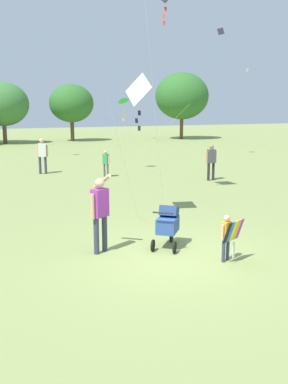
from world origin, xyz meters
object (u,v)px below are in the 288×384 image
(stroller, at_px, (168,223))
(person_sitting_far, at_px, (211,159))
(person_adult_flyer, at_px, (100,208))
(kite_green_novelty, at_px, (124,102))
(child_with_butterfly_kite, at_px, (228,234))
(person_couple_left, at_px, (42,153))
(person_red_shirt, at_px, (106,161))
(kite_adult_black, at_px, (138,93))

(stroller, xyz_separation_m, person_sitting_far, (5.95, 7.70, 0.36))
(person_adult_flyer, bearing_deg, kite_green_novelty, 67.14)
(person_adult_flyer, height_order, stroller, person_adult_flyer)
(child_with_butterfly_kite, distance_m, person_sitting_far, 10.46)
(stroller, xyz_separation_m, person_couple_left, (-0.79, 12.61, 0.44))
(person_adult_flyer, height_order, person_red_shirt, person_adult_flyer)
(stroller, bearing_deg, person_sitting_far, 52.29)
(kite_green_novelty, bearing_deg, person_adult_flyer, -112.86)
(child_with_butterfly_kite, relative_size, stroller, 1.01)
(child_with_butterfly_kite, xyz_separation_m, person_couple_left, (-1.55, 13.99, 0.42))
(person_adult_flyer, xyz_separation_m, person_couple_left, (0.81, 12.35, -0.01))
(child_with_butterfly_kite, bearing_deg, stroller, 118.71)
(kite_green_novelty, bearing_deg, person_couple_left, 172.14)
(kite_adult_black, xyz_separation_m, person_red_shirt, (1.48, 7.74, -2.94))
(kite_adult_black, distance_m, kite_green_novelty, 9.79)
(person_sitting_far, relative_size, person_couple_left, 0.93)
(kite_adult_black, relative_size, person_sitting_far, 2.60)
(person_couple_left, bearing_deg, kite_adult_black, -83.45)
(person_sitting_far, distance_m, person_couple_left, 8.34)
(person_adult_flyer, distance_m, kite_adult_black, 4.10)
(child_with_butterfly_kite, distance_m, person_red_shirt, 11.89)
(kite_green_novelty, height_order, person_red_shirt, kite_green_novelty)
(child_with_butterfly_kite, distance_m, kite_green_novelty, 13.98)
(person_sitting_far, bearing_deg, stroller, -127.71)
(kite_adult_black, bearing_deg, person_adult_flyer, -128.33)
(person_adult_flyer, distance_m, person_sitting_far, 10.60)
(child_with_butterfly_kite, relative_size, kite_adult_black, 0.24)
(kite_green_novelty, relative_size, person_sitting_far, 2.62)
(person_red_shirt, relative_size, person_couple_left, 0.72)
(person_adult_flyer, height_order, person_couple_left, person_adult_flyer)
(stroller, bearing_deg, child_with_butterfly_kite, -61.29)
(kite_adult_black, bearing_deg, kite_green_novelty, 72.04)
(stroller, height_order, kite_green_novelty, kite_green_novelty)
(person_couple_left, bearing_deg, stroller, -86.41)
(person_adult_flyer, height_order, person_sitting_far, person_adult_flyer)
(child_with_butterfly_kite, bearing_deg, person_adult_flyer, 145.17)
(person_adult_flyer, distance_m, person_couple_left, 12.38)
(child_with_butterfly_kite, xyz_separation_m, person_sitting_far, (5.19, 9.08, 0.35))
(person_couple_left, bearing_deg, person_sitting_far, -36.10)
(person_adult_flyer, bearing_deg, stroller, -9.26)
(kite_green_novelty, distance_m, person_couple_left, 4.89)
(person_adult_flyer, height_order, kite_green_novelty, kite_green_novelty)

